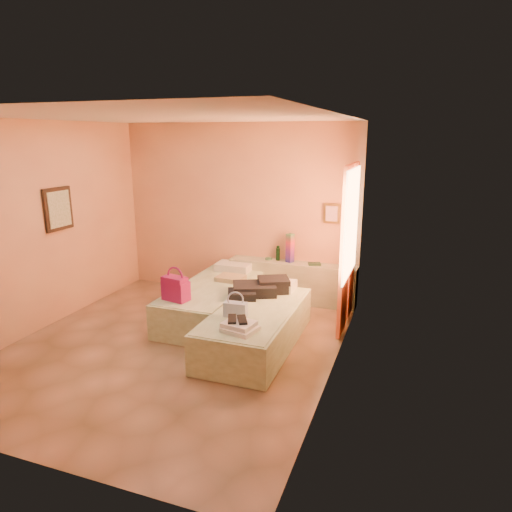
{
  "coord_description": "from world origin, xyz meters",
  "views": [
    {
      "loc": [
        2.77,
        -4.63,
        2.6
      ],
      "look_at": [
        0.81,
        0.85,
        1.06
      ],
      "focal_mm": 32.0,
      "sensor_mm": 36.0,
      "label": 1
    }
  ],
  "objects_px": {
    "bed_left": "(213,302)",
    "bed_right": "(256,327)",
    "water_bottle": "(278,253)",
    "blue_handbag": "(236,310)",
    "flower_vase": "(346,260)",
    "green_book": "(315,264)",
    "headboard_ledge": "(292,282)",
    "magenta_handbag": "(176,288)",
    "towel_stack": "(240,327)"
  },
  "relations": [
    {
      "from": "water_bottle",
      "to": "green_book",
      "type": "xyz_separation_m",
      "value": [
        0.62,
        -0.07,
        -0.1
      ]
    },
    {
      "from": "headboard_ledge",
      "to": "bed_right",
      "type": "bearing_deg",
      "value": -89.98
    },
    {
      "from": "water_bottle",
      "to": "flower_vase",
      "type": "distance_m",
      "value": 1.09
    },
    {
      "from": "bed_right",
      "to": "flower_vase",
      "type": "distance_m",
      "value": 1.96
    },
    {
      "from": "water_bottle",
      "to": "flower_vase",
      "type": "xyz_separation_m",
      "value": [
        1.09,
        -0.06,
        0.01
      ]
    },
    {
      "from": "blue_handbag",
      "to": "green_book",
      "type": "bearing_deg",
      "value": 71.99
    },
    {
      "from": "water_bottle",
      "to": "green_book",
      "type": "distance_m",
      "value": 0.63
    },
    {
      "from": "bed_left",
      "to": "magenta_handbag",
      "type": "xyz_separation_m",
      "value": [
        -0.2,
        -0.71,
        0.41
      ]
    },
    {
      "from": "water_bottle",
      "to": "blue_handbag",
      "type": "distance_m",
      "value": 2.08
    },
    {
      "from": "bed_left",
      "to": "green_book",
      "type": "height_order",
      "value": "green_book"
    },
    {
      "from": "bed_left",
      "to": "magenta_handbag",
      "type": "relative_size",
      "value": 5.79
    },
    {
      "from": "flower_vase",
      "to": "magenta_handbag",
      "type": "distance_m",
      "value": 2.61
    },
    {
      "from": "bed_right",
      "to": "magenta_handbag",
      "type": "relative_size",
      "value": 5.79
    },
    {
      "from": "green_book",
      "to": "headboard_ledge",
      "type": "bearing_deg",
      "value": 158.22
    },
    {
      "from": "water_bottle",
      "to": "headboard_ledge",
      "type": "bearing_deg",
      "value": -11.21
    },
    {
      "from": "magenta_handbag",
      "to": "towel_stack",
      "type": "xyz_separation_m",
      "value": [
        1.16,
        -0.64,
        -0.11
      ]
    },
    {
      "from": "headboard_ledge",
      "to": "towel_stack",
      "type": "bearing_deg",
      "value": -88.53
    },
    {
      "from": "flower_vase",
      "to": "towel_stack",
      "type": "bearing_deg",
      "value": -107.95
    },
    {
      "from": "flower_vase",
      "to": "bed_left",
      "type": "bearing_deg",
      "value": -149.07
    },
    {
      "from": "bed_right",
      "to": "flower_vase",
      "type": "height_order",
      "value": "flower_vase"
    },
    {
      "from": "bed_left",
      "to": "magenta_handbag",
      "type": "distance_m",
      "value": 0.84
    },
    {
      "from": "water_bottle",
      "to": "blue_handbag",
      "type": "height_order",
      "value": "water_bottle"
    },
    {
      "from": "bed_right",
      "to": "green_book",
      "type": "bearing_deg",
      "value": 77.87
    },
    {
      "from": "magenta_handbag",
      "to": "blue_handbag",
      "type": "height_order",
      "value": "magenta_handbag"
    },
    {
      "from": "bed_left",
      "to": "towel_stack",
      "type": "bearing_deg",
      "value": -54.53
    },
    {
      "from": "headboard_ledge",
      "to": "bed_right",
      "type": "xyz_separation_m",
      "value": [
        0.0,
        -1.7,
        -0.08
      ]
    },
    {
      "from": "bed_left",
      "to": "bed_right",
      "type": "distance_m",
      "value": 1.11
    },
    {
      "from": "water_bottle",
      "to": "magenta_handbag",
      "type": "distance_m",
      "value": 2.0
    },
    {
      "from": "bed_right",
      "to": "magenta_handbag",
      "type": "height_order",
      "value": "magenta_handbag"
    },
    {
      "from": "magenta_handbag",
      "to": "green_book",
      "type": "bearing_deg",
      "value": 61.65
    },
    {
      "from": "bed_left",
      "to": "bed_right",
      "type": "xyz_separation_m",
      "value": [
        0.9,
        -0.65,
        0.0
      ]
    },
    {
      "from": "bed_left",
      "to": "flower_vase",
      "type": "relative_size",
      "value": 8.04
    },
    {
      "from": "green_book",
      "to": "flower_vase",
      "type": "relative_size",
      "value": 0.76
    },
    {
      "from": "towel_stack",
      "to": "bed_right",
      "type": "bearing_deg",
      "value": 94.98
    },
    {
      "from": "green_book",
      "to": "blue_handbag",
      "type": "height_order",
      "value": "green_book"
    },
    {
      "from": "green_book",
      "to": "flower_vase",
      "type": "distance_m",
      "value": 0.49
    },
    {
      "from": "water_bottle",
      "to": "blue_handbag",
      "type": "xyz_separation_m",
      "value": [
        0.11,
        -2.07,
        -0.18
      ]
    },
    {
      "from": "green_book",
      "to": "towel_stack",
      "type": "bearing_deg",
      "value": -116.32
    },
    {
      "from": "water_bottle",
      "to": "blue_handbag",
      "type": "bearing_deg",
      "value": -87.02
    },
    {
      "from": "flower_vase",
      "to": "towel_stack",
      "type": "relative_size",
      "value": 0.71
    },
    {
      "from": "bed_right",
      "to": "blue_handbag",
      "type": "relative_size",
      "value": 7.22
    },
    {
      "from": "bed_right",
      "to": "towel_stack",
      "type": "height_order",
      "value": "towel_stack"
    },
    {
      "from": "headboard_ledge",
      "to": "blue_handbag",
      "type": "relative_size",
      "value": 7.4
    },
    {
      "from": "water_bottle",
      "to": "bed_right",
      "type": "bearing_deg",
      "value": -81.74
    },
    {
      "from": "water_bottle",
      "to": "green_book",
      "type": "bearing_deg",
      "value": -6.21
    },
    {
      "from": "headboard_ledge",
      "to": "towel_stack",
      "type": "relative_size",
      "value": 5.86
    },
    {
      "from": "green_book",
      "to": "blue_handbag",
      "type": "xyz_separation_m",
      "value": [
        -0.51,
        -2.01,
        -0.08
      ]
    },
    {
      "from": "bed_left",
      "to": "water_bottle",
      "type": "distance_m",
      "value": 1.38
    },
    {
      "from": "bed_right",
      "to": "magenta_handbag",
      "type": "xyz_separation_m",
      "value": [
        -1.1,
        -0.06,
        0.41
      ]
    },
    {
      "from": "water_bottle",
      "to": "bed_left",
      "type": "bearing_deg",
      "value": -120.42
    }
  ]
}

